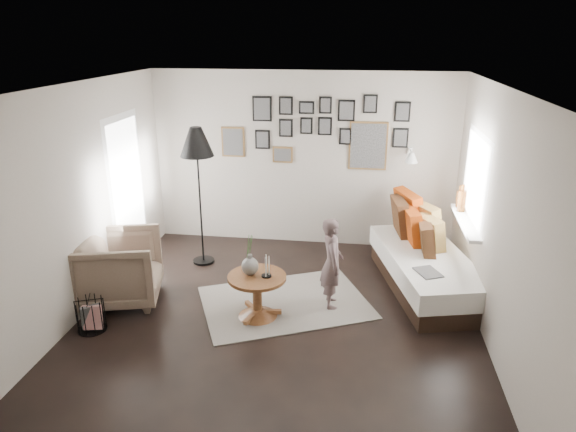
# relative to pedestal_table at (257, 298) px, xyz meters

# --- Properties ---
(ground) EXTENTS (4.80, 4.80, 0.00)m
(ground) POSITION_rel_pedestal_table_xyz_m (0.24, -0.07, -0.24)
(ground) COLOR black
(ground) RESTS_ON ground
(wall_back) EXTENTS (4.50, 0.00, 4.50)m
(wall_back) POSITION_rel_pedestal_table_xyz_m (0.24, 2.33, 1.06)
(wall_back) COLOR #ABA296
(wall_back) RESTS_ON ground
(wall_front) EXTENTS (4.50, 0.00, 4.50)m
(wall_front) POSITION_rel_pedestal_table_xyz_m (0.24, -2.47, 1.06)
(wall_front) COLOR #ABA296
(wall_front) RESTS_ON ground
(wall_left) EXTENTS (0.00, 4.80, 4.80)m
(wall_left) POSITION_rel_pedestal_table_xyz_m (-2.01, -0.07, 1.06)
(wall_left) COLOR #ABA296
(wall_left) RESTS_ON ground
(wall_right) EXTENTS (0.00, 4.80, 4.80)m
(wall_right) POSITION_rel_pedestal_table_xyz_m (2.49, -0.07, 1.06)
(wall_right) COLOR #ABA296
(wall_right) RESTS_ON ground
(ceiling) EXTENTS (4.80, 4.80, 0.00)m
(ceiling) POSITION_rel_pedestal_table_xyz_m (0.24, -0.07, 2.36)
(ceiling) COLOR white
(ceiling) RESTS_ON wall_back
(door_left) EXTENTS (0.00, 2.14, 2.14)m
(door_left) POSITION_rel_pedestal_table_xyz_m (-1.99, 1.13, 0.81)
(door_left) COLOR white
(door_left) RESTS_ON wall_left
(window_right) EXTENTS (0.15, 1.32, 1.30)m
(window_right) POSITION_rel_pedestal_table_xyz_m (2.42, 1.27, 0.69)
(window_right) COLOR white
(window_right) RESTS_ON wall_right
(gallery_wall) EXTENTS (2.74, 0.03, 1.08)m
(gallery_wall) POSITION_rel_pedestal_table_xyz_m (0.53, 2.31, 1.50)
(gallery_wall) COLOR brown
(gallery_wall) RESTS_ON wall_back
(wall_sconce) EXTENTS (0.18, 0.36, 0.16)m
(wall_sconce) POSITION_rel_pedestal_table_xyz_m (1.79, 2.06, 1.22)
(wall_sconce) COLOR white
(wall_sconce) RESTS_ON wall_back
(rug) EXTENTS (2.33, 2.04, 0.01)m
(rug) POSITION_rel_pedestal_table_xyz_m (0.27, 0.36, -0.24)
(rug) COLOR beige
(rug) RESTS_ON ground
(pedestal_table) EXTENTS (0.66, 0.66, 0.52)m
(pedestal_table) POSITION_rel_pedestal_table_xyz_m (0.00, 0.00, 0.00)
(pedestal_table) COLOR brown
(pedestal_table) RESTS_ON ground
(vase) EXTENTS (0.19, 0.19, 0.47)m
(vase) POSITION_rel_pedestal_table_xyz_m (-0.08, 0.02, 0.43)
(vase) COLOR black
(vase) RESTS_ON pedestal_table
(candles) EXTENTS (0.11, 0.11, 0.25)m
(candles) POSITION_rel_pedestal_table_xyz_m (0.11, -0.00, 0.40)
(candles) COLOR black
(candles) RESTS_ON pedestal_table
(daybed) EXTENTS (1.39, 2.28, 1.05)m
(daybed) POSITION_rel_pedestal_table_xyz_m (1.98, 1.09, 0.10)
(daybed) COLOR black
(daybed) RESTS_ON ground
(magazine_on_daybed) EXTENTS (0.34, 0.39, 0.02)m
(magazine_on_daybed) POSITION_rel_pedestal_table_xyz_m (1.93, 0.43, 0.25)
(magazine_on_daybed) COLOR black
(magazine_on_daybed) RESTS_ON daybed
(armchair) EXTENTS (1.14, 1.12, 0.85)m
(armchair) POSITION_rel_pedestal_table_xyz_m (-1.71, 0.15, 0.18)
(armchair) COLOR brown
(armchair) RESTS_ON ground
(armchair_cushion) EXTENTS (0.46, 0.47, 0.17)m
(armchair_cushion) POSITION_rel_pedestal_table_xyz_m (-1.68, 0.20, 0.24)
(armchair_cushion) COLOR silver
(armchair_cushion) RESTS_ON armchair
(floor_lamp) EXTENTS (0.45, 0.45, 1.93)m
(floor_lamp) POSITION_rel_pedestal_table_xyz_m (-1.06, 1.36, 1.43)
(floor_lamp) COLOR black
(floor_lamp) RESTS_ON ground
(magazine_basket) EXTENTS (0.38, 0.38, 0.37)m
(magazine_basket) POSITION_rel_pedestal_table_xyz_m (-1.76, -0.53, -0.06)
(magazine_basket) COLOR black
(magazine_basket) RESTS_ON ground
(demijohn_large) EXTENTS (0.31, 0.31, 0.47)m
(demijohn_large) POSITION_rel_pedestal_table_xyz_m (2.20, 0.50, -0.06)
(demijohn_large) COLOR black
(demijohn_large) RESTS_ON ground
(demijohn_small) EXTENTS (0.27, 0.27, 0.43)m
(demijohn_small) POSITION_rel_pedestal_table_xyz_m (2.24, 0.38, -0.08)
(demijohn_small) COLOR black
(demijohn_small) RESTS_ON ground
(child) EXTENTS (0.33, 0.45, 1.11)m
(child) POSITION_rel_pedestal_table_xyz_m (0.82, 0.39, 0.31)
(child) COLOR brown
(child) RESTS_ON ground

